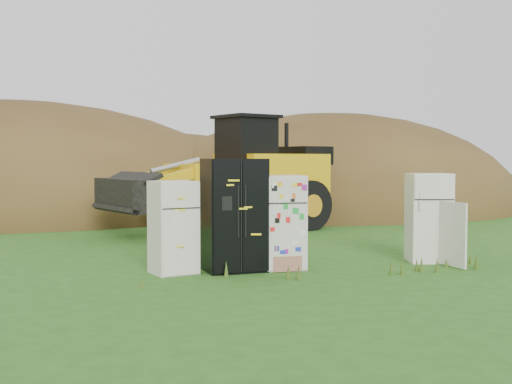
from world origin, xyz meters
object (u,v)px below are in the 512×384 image
fridge_leftmost (173,227)px  wheel_loader (222,173)px  fridge_open_door (429,218)px  fridge_black_side (234,215)px  fridge_sticker (282,222)px

fridge_leftmost → wheel_loader: wheel_loader is taller
fridge_leftmost → fridge_open_door: (4.90, -0.03, 0.05)m
fridge_black_side → wheel_loader: (1.08, 5.94, 0.60)m
fridge_black_side → fridge_sticker: 0.89m
fridge_black_side → fridge_open_door: bearing=-4.0°
wheel_loader → fridge_open_door: bearing=-85.6°
fridge_open_door → fridge_black_side: bearing=-165.8°
fridge_leftmost → fridge_sticker: fridge_sticker is taller
fridge_leftmost → fridge_sticker: (1.95, -0.06, 0.04)m
fridge_leftmost → fridge_sticker: bearing=-16.0°
fridge_leftmost → fridge_black_side: (1.07, -0.02, 0.19)m
wheel_loader → fridge_black_side: bearing=-120.7°
fridge_sticker → fridge_open_door: bearing=3.4°
fridge_black_side → fridge_sticker: size_ratio=1.18×
fridge_black_side → fridge_open_door: size_ratio=1.17×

